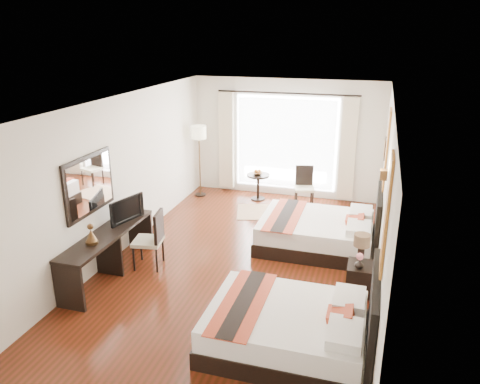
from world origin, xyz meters
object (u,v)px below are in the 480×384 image
(console_desk, at_px, (109,254))
(fruit_bowl, at_px, (258,174))
(desk_chair, at_px, (150,250))
(window_chair, at_px, (304,194))
(table_lamp, at_px, (362,242))
(side_table, at_px, (258,187))
(bed_far, at_px, (322,231))
(vase, at_px, (359,262))
(bed_near, at_px, (294,327))
(nightstand, at_px, (359,278))
(television, at_px, (124,209))
(floor_lamp, at_px, (199,137))

(console_desk, xyz_separation_m, fruit_bowl, (1.44, 4.17, 0.27))
(desk_chair, relative_size, window_chair, 1.08)
(fruit_bowl, xyz_separation_m, window_chair, (1.13, -0.10, -0.37))
(table_lamp, xyz_separation_m, side_table, (-2.52, 3.42, -0.46))
(table_lamp, relative_size, fruit_bowl, 1.69)
(bed_far, distance_m, vase, 1.71)
(bed_near, relative_size, vase, 14.78)
(bed_far, relative_size, nightstand, 4.51)
(nightstand, bearing_deg, table_lamp, 96.07)
(bed_near, relative_size, table_lamp, 5.20)
(bed_far, relative_size, fruit_bowl, 9.10)
(bed_near, distance_m, television, 3.65)
(nightstand, bearing_deg, bed_far, 118.62)
(vase, xyz_separation_m, window_chair, (-1.40, 3.56, -0.29))
(side_table, bearing_deg, television, -111.35)
(nightstand, distance_m, side_table, 4.38)
(vase, distance_m, console_desk, 4.00)
(bed_far, relative_size, console_desk, 0.98)
(desk_chair, bearing_deg, table_lamp, 175.57)
(table_lamp, relative_size, television, 0.54)
(bed_far, height_order, side_table, bed_far)
(nightstand, relative_size, table_lamp, 1.19)
(vase, distance_m, television, 3.96)
(bed_near, height_order, console_desk, bed_near)
(vase, bearing_deg, console_desk, -172.62)
(floor_lamp, relative_size, window_chair, 1.86)
(console_desk, xyz_separation_m, television, (0.02, 0.55, 0.59))
(floor_lamp, bearing_deg, table_lamp, -39.84)
(console_desk, relative_size, television, 2.99)
(console_desk, distance_m, floor_lamp, 4.21)
(bed_far, xyz_separation_m, side_table, (-1.77, 2.16, -0.00))
(television, bearing_deg, nightstand, -71.88)
(television, distance_m, fruit_bowl, 3.90)
(desk_chair, relative_size, side_table, 1.61)
(vase, distance_m, side_table, 4.47)
(table_lamp, height_order, fruit_bowl, table_lamp)
(vase, relative_size, floor_lamp, 0.08)
(vase, relative_size, television, 0.19)
(table_lamp, relative_size, side_table, 0.64)
(bed_far, bearing_deg, bed_near, -89.36)
(nightstand, bearing_deg, desk_chair, -176.98)
(nightstand, height_order, table_lamp, table_lamp)
(floor_lamp, bearing_deg, window_chair, 0.08)
(vase, distance_m, fruit_bowl, 4.44)
(fruit_bowl, bearing_deg, window_chair, -4.95)
(table_lamp, bearing_deg, bed_far, 120.78)
(table_lamp, distance_m, vase, 0.33)
(bed_near, distance_m, desk_chair, 3.11)
(nightstand, relative_size, fruit_bowl, 2.02)
(vase, height_order, side_table, vase)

